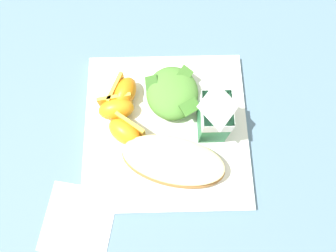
# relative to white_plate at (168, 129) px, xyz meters

# --- Properties ---
(ground) EXTENTS (3.00, 3.00, 0.00)m
(ground) POSITION_rel_white_plate_xyz_m (0.00, 0.00, -0.01)
(ground) COLOR slate
(white_plate) EXTENTS (0.28, 0.28, 0.02)m
(white_plate) POSITION_rel_white_plate_xyz_m (0.00, 0.00, 0.00)
(white_plate) COLOR white
(white_plate) RESTS_ON ground
(cheesy_pizza_bread) EXTENTS (0.12, 0.18, 0.04)m
(cheesy_pizza_bread) POSITION_rel_white_plate_xyz_m (0.06, 0.01, 0.03)
(cheesy_pizza_bread) COLOR #A87038
(cheesy_pizza_bread) RESTS_ON white_plate
(green_salad_pile) EXTENTS (0.10, 0.09, 0.04)m
(green_salad_pile) POSITION_rel_white_plate_xyz_m (-0.06, 0.01, 0.03)
(green_salad_pile) COLOR #4C8433
(green_salad_pile) RESTS_ON white_plate
(milk_carton) EXTENTS (0.06, 0.04, 0.11)m
(milk_carton) POSITION_rel_white_plate_xyz_m (-0.00, 0.08, 0.07)
(milk_carton) COLOR #2D8451
(milk_carton) RESTS_ON white_plate
(orange_wedge_front) EXTENTS (0.07, 0.06, 0.04)m
(orange_wedge_front) POSITION_rel_white_plate_xyz_m (-0.06, -0.07, 0.03)
(orange_wedge_front) COLOR orange
(orange_wedge_front) RESTS_ON white_plate
(orange_wedge_middle) EXTENTS (0.05, 0.07, 0.04)m
(orange_wedge_middle) POSITION_rel_white_plate_xyz_m (-0.03, -0.08, 0.03)
(orange_wedge_middle) COLOR orange
(orange_wedge_middle) RESTS_ON white_plate
(orange_wedge_rear) EXTENTS (0.06, 0.07, 0.04)m
(orange_wedge_rear) POSITION_rel_white_plate_xyz_m (0.01, -0.07, 0.03)
(orange_wedge_rear) COLOR orange
(orange_wedge_rear) RESTS_ON white_plate
(paper_napkin) EXTENTS (0.13, 0.13, 0.00)m
(paper_napkin) POSITION_rel_white_plate_xyz_m (0.15, -0.14, -0.01)
(paper_napkin) COLOR white
(paper_napkin) RESTS_ON ground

